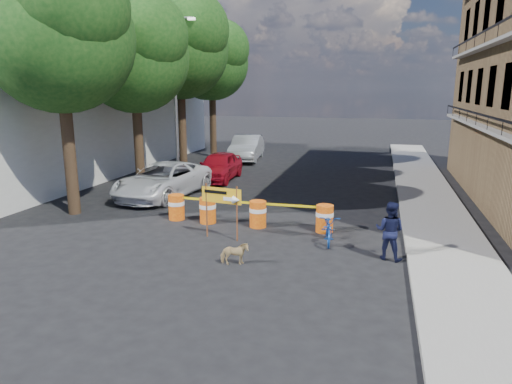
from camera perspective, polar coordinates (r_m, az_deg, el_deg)
The scene contains 19 objects.
ground at distance 13.63m, azimuth -3.23°, elevation -6.87°, with size 120.00×120.00×0.00m, color black.
sidewalk_east at distance 18.84m, azimuth 21.12°, elevation -1.89°, with size 2.40×40.00×0.15m, color gray.
white_building at distance 28.02m, azimuth -22.74°, elevation 8.64°, with size 8.00×22.00×6.00m, color silver.
tree_near at distance 17.90m, azimuth -23.27°, elevation 17.53°, with size 5.46×5.20×9.15m.
tree_mid_a at distance 22.05m, azimuth -14.90°, elevation 16.14°, with size 5.25×5.00×8.68m.
tree_mid_b at distance 26.55m, azimuth -9.39°, elevation 17.31°, with size 5.67×5.40×9.62m.
tree_far at distance 31.14m, azimuth -5.44°, elevation 15.83°, with size 5.04×4.80×8.84m.
streetlamp at distance 23.86m, azimuth -9.92°, elevation 12.18°, with size 1.25×0.18×8.00m.
barrel_far_left at distance 16.50m, azimuth -9.91°, elevation -1.81°, with size 0.58×0.58×0.90m.
barrel_mid_left at distance 15.93m, azimuth -6.05°, elevation -2.21°, with size 0.58×0.58×0.90m.
barrel_mid_right at distance 15.37m, azimuth 0.24°, elevation -2.70°, with size 0.58×0.58×0.90m.
barrel_far_right at distance 15.02m, azimuth 8.57°, elevation -3.22°, with size 0.58×0.58×0.90m.
detour_sign at distance 13.93m, azimuth -3.77°, elevation -1.04°, with size 1.33×0.36×1.73m.
pedestrian at distance 12.96m, azimuth 16.37°, elevation -4.66°, with size 0.79×0.62×1.63m, color black.
bicycle at distance 13.94m, azimuth 9.15°, elevation -2.82°, with size 0.61×0.91×1.74m, color #1443A3.
dog at distance 12.20m, azimuth -2.71°, elevation -7.73°, with size 0.34×0.74×0.62m, color tan.
suv_white at distance 20.01m, azimuth -11.55°, elevation 1.47°, with size 2.41×5.23×1.45m, color silver.
sedan_red at distance 23.27m, azimuth -4.66°, elevation 3.24°, with size 1.68×4.19×1.43m, color #AB0E1E.
sedan_silver at distance 29.68m, azimuth -1.15°, elevation 5.55°, with size 1.69×4.86×1.60m, color silver.
Camera 1 is at (4.07, -12.16, 4.61)m, focal length 32.00 mm.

